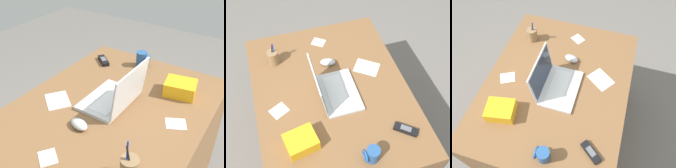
{
  "view_description": "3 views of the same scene",
  "coord_description": "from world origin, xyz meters",
  "views": [
    {
      "loc": [
        0.95,
        0.62,
        1.56
      ],
      "look_at": [
        -0.06,
        -0.04,
        0.8
      ],
      "focal_mm": 43.35,
      "sensor_mm": 36.0,
      "label": 1
    },
    {
      "loc": [
        -1.01,
        0.26,
        2.11
      ],
      "look_at": [
        -0.01,
        -0.04,
        0.78
      ],
      "focal_mm": 45.6,
      "sensor_mm": 36.0,
      "label": 2
    },
    {
      "loc": [
        -0.77,
        -0.28,
        1.94
      ],
      "look_at": [
        -0.01,
        -0.05,
        0.74
      ],
      "focal_mm": 35.64,
      "sensor_mm": 36.0,
      "label": 3
    }
  ],
  "objects": [
    {
      "name": "pen_holder",
      "position": [
        0.34,
        0.3,
        0.75
      ],
      "size": [
        0.07,
        0.07,
        0.17
      ],
      "color": "olive",
      "rests_on": "desk"
    },
    {
      "name": "laptop",
      "position": [
        -0.03,
        0.0,
        0.75
      ],
      "size": [
        0.32,
        0.26,
        0.24
      ],
      "color": "silver",
      "rests_on": "desk"
    },
    {
      "name": "paper_note_right",
      "position": [
        0.12,
        -0.27,
        0.71
      ],
      "size": [
        0.19,
        0.19,
        0.0
      ],
      "primitive_type": "cube",
      "rotation": [
        0.0,
        0.0,
        -0.64
      ],
      "color": "white",
      "rests_on": "desk"
    },
    {
      "name": "paper_note_left",
      "position": [
        0.44,
        -0.03,
        0.71
      ],
      "size": [
        0.11,
        0.11,
        0.0
      ],
      "primitive_type": "cube",
      "rotation": [
        0.0,
        0.0,
        -0.62
      ],
      "color": "white",
      "rests_on": "desk"
    },
    {
      "name": "desk",
      "position": [
        0.0,
        0.0,
        0.35
      ],
      "size": [
        1.2,
        0.94,
        0.7
      ],
      "primitive_type": "cube",
      "color": "brown",
      "rests_on": "ground"
    },
    {
      "name": "snack_bag",
      "position": [
        -0.3,
        0.25,
        0.74
      ],
      "size": [
        0.16,
        0.19,
        0.08
      ],
      "primitive_type": "cube",
      "rotation": [
        0.0,
        0.0,
        0.19
      ],
      "color": "#F2AD19",
      "rests_on": "desk"
    },
    {
      "name": "paper_note_near_laptop",
      "position": [
        -0.05,
        0.33,
        0.71
      ],
      "size": [
        0.12,
        0.12,
        0.0
      ],
      "primitive_type": "cube",
      "rotation": [
        0.0,
        0.0,
        0.47
      ],
      "color": "white",
      "rests_on": "desk"
    },
    {
      "name": "coffee_mug_white",
      "position": [
        -0.48,
        -0.08,
        0.75
      ],
      "size": [
        0.07,
        0.08,
        0.1
      ],
      "color": "#26518C",
      "rests_on": "desk"
    },
    {
      "name": "cordless_phone",
      "position": [
        -0.38,
        -0.32,
        0.72
      ],
      "size": [
        0.12,
        0.13,
        0.03
      ],
      "color": "black",
      "rests_on": "desk"
    },
    {
      "name": "ground_plane",
      "position": [
        0.0,
        0.0,
        0.0
      ],
      "size": [
        6.0,
        6.0,
        0.0
      ],
      "primitive_type": "plane",
      "color": "slate"
    },
    {
      "name": "computer_mouse",
      "position": [
        0.22,
        -0.04,
        0.72
      ],
      "size": [
        0.08,
        0.11,
        0.04
      ],
      "primitive_type": "ellipsoid",
      "rotation": [
        0.0,
        0.0,
        -0.25
      ],
      "color": "silver",
      "rests_on": "desk"
    }
  ]
}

